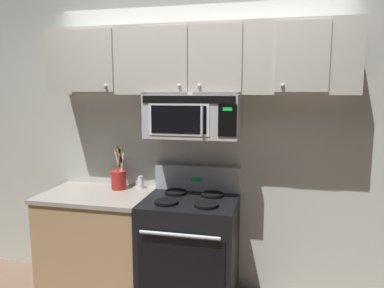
{
  "coord_description": "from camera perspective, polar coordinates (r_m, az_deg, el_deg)",
  "views": [
    {
      "loc": [
        0.64,
        -2.34,
        1.78
      ],
      "look_at": [
        0.0,
        0.49,
        1.35
      ],
      "focal_mm": 33.63,
      "sensor_mm": 36.0,
      "label": 1
    }
  ],
  "objects": [
    {
      "name": "salt_shaker",
      "position": [
        3.32,
        -8.13,
        -6.03
      ],
      "size": [
        0.05,
        0.05,
        0.11
      ],
      "color": "white",
      "rests_on": "counter_segment"
    },
    {
      "name": "upper_cabinets",
      "position": [
        2.99,
        0.35,
        13.12
      ],
      "size": [
        2.5,
        0.36,
        0.55
      ],
      "color": "#BCB7AD"
    },
    {
      "name": "counter_segment",
      "position": [
        3.41,
        -14.62,
        -14.78
      ],
      "size": [
        0.93,
        0.65,
        0.9
      ],
      "color": "tan",
      "rests_on": "ground_plane"
    },
    {
      "name": "stove_range",
      "position": [
        3.13,
        -0.28,
        -16.37
      ],
      "size": [
        0.76,
        0.69,
        1.12
      ],
      "color": "black",
      "rests_on": "ground_plane"
    },
    {
      "name": "over_range_microwave",
      "position": [
        2.96,
        0.21,
        4.45
      ],
      "size": [
        0.76,
        0.43,
        0.35
      ],
      "color": "#B7BABF"
    },
    {
      "name": "back_wall",
      "position": [
        3.23,
        1.17,
        0.76
      ],
      "size": [
        5.2,
        0.1,
        2.7
      ],
      "primitive_type": "cube",
      "color": "silver",
      "rests_on": "ground_plane"
    },
    {
      "name": "utensil_crock_red",
      "position": [
        3.32,
        -11.49,
        -5.18
      ],
      "size": [
        0.14,
        0.14,
        0.4
      ],
      "color": "red",
      "rests_on": "counter_segment"
    }
  ]
}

